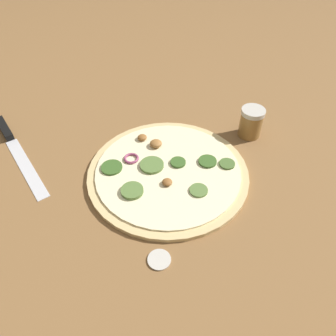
{
  "coord_description": "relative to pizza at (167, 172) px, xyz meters",
  "views": [
    {
      "loc": [
        0.44,
        0.29,
        0.54
      ],
      "look_at": [
        0.0,
        0.0,
        0.02
      ],
      "focal_mm": 35.0,
      "sensor_mm": 36.0,
      "label": 1
    }
  ],
  "objects": [
    {
      "name": "ground_plane",
      "position": [
        -0.0,
        0.0,
        -0.01
      ],
      "size": [
        3.0,
        3.0,
        0.0
      ],
      "primitive_type": "plane",
      "color": "brown"
    },
    {
      "name": "pizza",
      "position": [
        0.0,
        0.0,
        0.0
      ],
      "size": [
        0.37,
        0.37,
        0.03
      ],
      "color": "#D6B77A",
      "rests_on": "ground_plane"
    },
    {
      "name": "knife",
      "position": [
        0.13,
        -0.4,
        -0.0
      ],
      "size": [
        0.14,
        0.32,
        0.02
      ],
      "rotation": [
        0.0,
        0.0,
        1.2
      ],
      "color": "silver",
      "rests_on": "ground_plane"
    },
    {
      "name": "spice_jar",
      "position": [
        -0.24,
        0.1,
        0.03
      ],
      "size": [
        0.06,
        0.06,
        0.08
      ],
      "color": "olive",
      "rests_on": "ground_plane"
    },
    {
      "name": "loose_cap",
      "position": [
        0.19,
        0.11,
        -0.0
      ],
      "size": [
        0.04,
        0.04,
        0.01
      ],
      "color": "beige",
      "rests_on": "ground_plane"
    }
  ]
}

